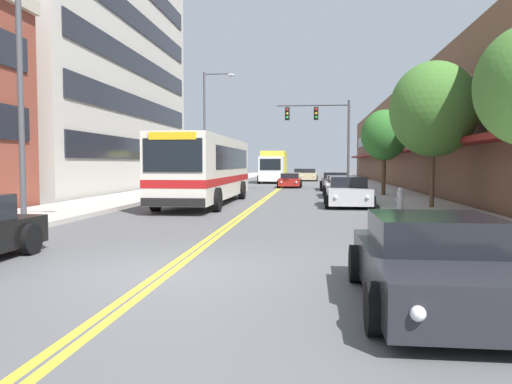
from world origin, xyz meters
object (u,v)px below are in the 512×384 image
car_red_moving_lead (290,181)px  street_tree_right_mid (434,109)px  traffic_signal_mast (324,127)px  car_beige_moving_second (308,175)px  fire_hydrant (400,200)px  street_lamp_left_near (32,47)px  car_white_parked_right_mid (341,187)px  car_dark_grey_parked_right_far (335,182)px  car_champagne_moving_third (301,174)px  street_tree_right_far (384,135)px  car_silver_parked_right_end (348,193)px  city_bus (207,167)px  car_navy_parked_left_mid (223,181)px  car_charcoal_parked_right_foreground (435,264)px  box_truck (273,167)px  street_lamp_left_far (208,121)px

car_red_moving_lead → street_tree_right_mid: street_tree_right_mid is taller
traffic_signal_mast → car_beige_moving_second: bearing=93.7°
traffic_signal_mast → fire_hydrant: 18.12m
car_red_moving_lead → fire_hydrant: bearing=-76.8°
street_lamp_left_near → fire_hydrant: street_lamp_left_near is taller
car_white_parked_right_mid → street_lamp_left_near: street_lamp_left_near is taller
car_dark_grey_parked_right_far → car_champagne_moving_third: car_dark_grey_parked_right_far is taller
car_beige_moving_second → street_tree_right_far: (4.65, -27.83, 2.96)m
traffic_signal_mast → car_silver_parked_right_end: bearing=-86.5°
car_silver_parked_right_end → street_lamp_left_near: bearing=-131.5°
car_beige_moving_second → fire_hydrant: size_ratio=5.33×
city_bus → car_silver_parked_right_end: city_bus is taller
car_navy_parked_left_mid → car_silver_parked_right_end: car_silver_parked_right_end is taller
car_charcoal_parked_right_foreground → street_tree_right_mid: size_ratio=0.72×
car_silver_parked_right_end → car_white_parked_right_mid: bearing=89.7°
street_tree_right_mid → fire_hydrant: bearing=-128.7°
box_truck → fire_hydrant: bearing=-77.0°
car_charcoal_parked_right_foreground → city_bus: bearing=112.0°
car_dark_grey_parked_right_far → street_lamp_left_near: (-9.22, -24.84, 4.52)m
traffic_signal_mast → street_tree_right_mid: size_ratio=1.09×
car_navy_parked_left_mid → street_lamp_left_near: (-0.70, -25.01, 4.51)m
street_tree_right_far → fire_hydrant: street_tree_right_far is taller
car_silver_parked_right_end → street_tree_right_far: (2.47, 6.33, 2.97)m
street_tree_right_mid → city_bus: bearing=164.4°
car_white_parked_right_mid → car_red_moving_lead: size_ratio=1.09×
car_navy_parked_left_mid → car_champagne_moving_third: bearing=79.1°
street_tree_right_far → fire_hydrant: 10.75m
car_silver_parked_right_end → car_beige_moving_second: 34.23m
street_tree_right_far → car_dark_grey_parked_right_far: bearing=106.9°
car_charcoal_parked_right_foreground → box_truck: (-5.77, 44.00, 1.07)m
car_white_parked_right_mid → traffic_signal_mast: (-0.87, 6.67, 4.05)m
car_navy_parked_left_mid → car_charcoal_parked_right_foreground: (8.61, -30.79, -0.05)m
car_white_parked_right_mid → street_lamp_left_far: bearing=147.2°
car_champagne_moving_third → street_tree_right_far: 36.37m
car_charcoal_parked_right_foreground → car_navy_parked_left_mid: bearing=105.6°
car_silver_parked_right_end → street_tree_right_far: 7.42m
car_red_moving_lead → fire_hydrant: car_red_moving_lead is taller
car_dark_grey_parked_right_far → street_tree_right_far: street_tree_right_far is taller
car_red_moving_lead → street_lamp_left_far: 9.03m
car_charcoal_parked_right_foreground → street_lamp_left_far: bearing=107.9°
car_champagne_moving_third → street_tree_right_far: street_tree_right_far is taller
car_silver_parked_right_end → fire_hydrant: (1.68, -3.97, -0.02)m
car_navy_parked_left_mid → car_red_moving_lead: bearing=35.1°
street_lamp_left_near → street_tree_right_far: 20.46m
street_tree_right_mid → street_lamp_left_near: bearing=-146.0°
car_dark_grey_parked_right_far → box_truck: size_ratio=0.70×
car_charcoal_parked_right_foreground → fire_hydrant: size_ratio=4.75×
box_truck → street_tree_right_mid: street_tree_right_mid is taller
car_dark_grey_parked_right_far → car_white_parked_right_mid: bearing=-89.8°
car_white_parked_right_mid → fire_hydrant: (1.65, -10.82, 0.02)m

